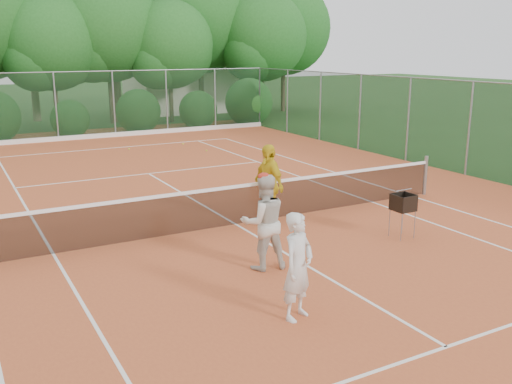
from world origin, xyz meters
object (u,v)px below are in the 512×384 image
(player_center_grp, at_px, (264,222))
(player_white, at_px, (298,266))
(ball_hopper, at_px, (403,203))
(player_yellow, at_px, (268,185))

(player_center_grp, bearing_deg, player_white, -105.34)
(player_white, bearing_deg, player_center_grp, 50.10)
(player_white, relative_size, ball_hopper, 1.73)
(ball_hopper, bearing_deg, player_yellow, 114.36)
(player_white, relative_size, player_center_grp, 0.91)
(player_center_grp, distance_m, player_yellow, 2.78)
(player_center_grp, xyz_separation_m, player_yellow, (1.47, 2.36, 0.04))
(player_white, xyz_separation_m, ball_hopper, (4.08, 2.12, -0.07))
(player_yellow, relative_size, ball_hopper, 1.96)
(player_white, bearing_deg, ball_hopper, 2.96)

